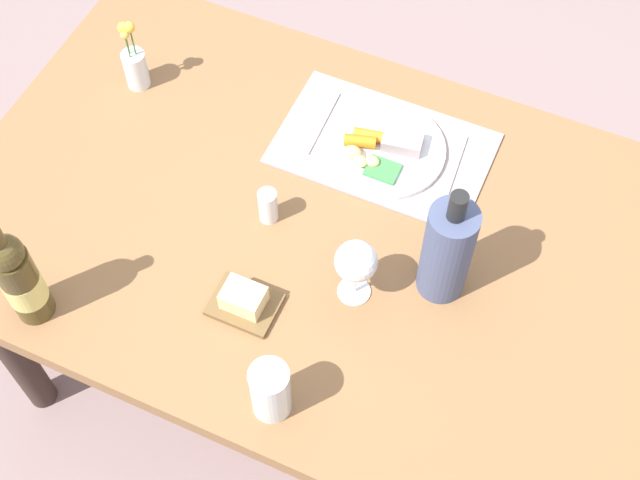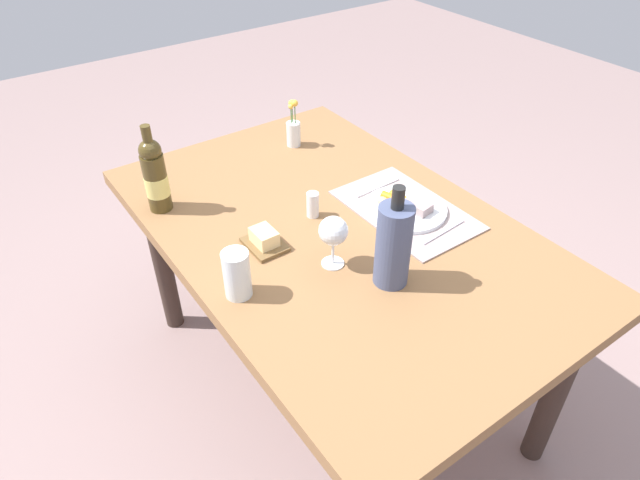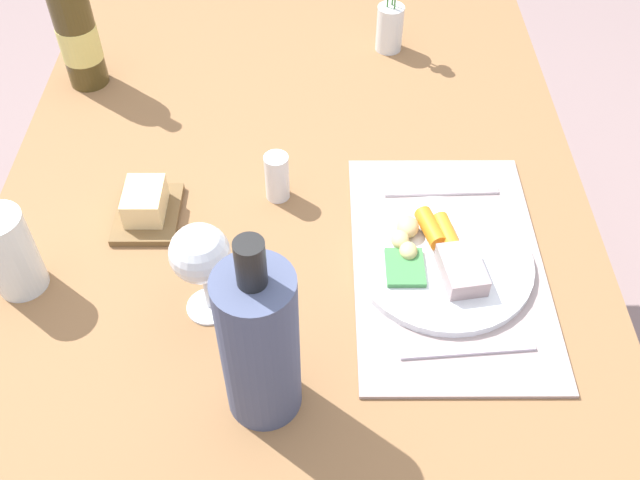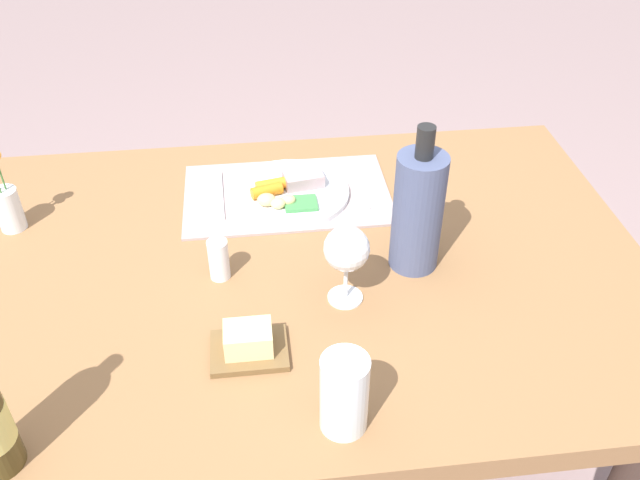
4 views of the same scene
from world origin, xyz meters
name	(u,v)px [view 4 (image 4 of 4)]	position (x,y,z in m)	size (l,w,h in m)	color
ground_plane	(282,478)	(0.00, 0.00, 0.00)	(8.00, 8.00, 0.00)	gray
dining_table	(271,297)	(0.00, 0.00, 0.65)	(1.50, 0.97, 0.73)	brown
placemat	(287,194)	(-0.05, -0.24, 0.74)	(0.46, 0.28, 0.01)	#A18E8B
dinner_plate	(289,192)	(-0.06, -0.22, 0.75)	(0.27, 0.27, 0.04)	silver
fork	(356,186)	(-0.21, -0.24, 0.74)	(0.02, 0.18, 0.01)	silver
knife	(219,195)	(0.10, -0.24, 0.74)	(0.02, 0.19, 0.01)	silver
water_tumbler	(344,398)	(-0.09, 0.39, 0.79)	(0.07, 0.07, 0.14)	silver
flower_vase	(6,203)	(0.52, -0.18, 0.80)	(0.05, 0.05, 0.18)	silver
salt_shaker	(219,259)	(0.09, 0.02, 0.78)	(0.04, 0.04, 0.08)	white
wine_glass	(347,250)	(-0.13, 0.11, 0.85)	(0.08, 0.08, 0.16)	white
cooler_bottle	(418,211)	(-0.28, 0.03, 0.86)	(0.09, 0.09, 0.30)	#465070
butter_dish	(249,344)	(0.05, 0.23, 0.76)	(0.13, 0.10, 0.06)	brown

